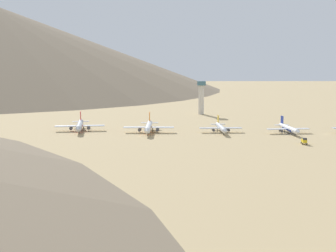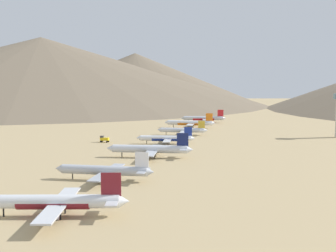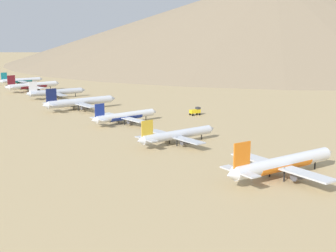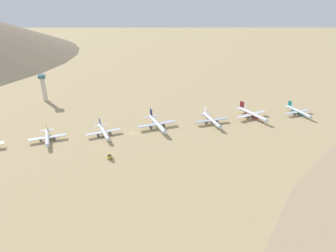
% 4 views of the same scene
% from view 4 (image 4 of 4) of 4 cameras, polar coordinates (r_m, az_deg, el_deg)
% --- Properties ---
extents(ground_plane, '(1950.40, 1950.40, 0.00)m').
position_cam_4_polar(ground_plane, '(251.05, -6.91, -1.27)').
color(ground_plane, tan).
extents(parked_jet_2, '(34.97, 28.42, 10.08)m').
position_cam_4_polar(parked_jet_2, '(252.58, -22.30, -2.01)').
color(parked_jet_2, silver).
rests_on(parked_jet_2, ground).
extents(parked_jet_3, '(34.92, 28.47, 10.07)m').
position_cam_4_polar(parked_jet_3, '(248.37, -12.31, -1.11)').
color(parked_jet_3, silver).
rests_on(parked_jet_3, ground).
extents(parked_jet_4, '(42.11, 34.25, 12.14)m').
position_cam_4_polar(parked_jet_4, '(256.04, -2.14, 0.44)').
color(parked_jet_4, silver).
rests_on(parked_jet_4, ground).
extents(parked_jet_5, '(37.89, 30.68, 10.95)m').
position_cam_4_polar(parked_jet_5, '(267.34, 8.41, 1.16)').
color(parked_jet_5, '#B2B7C1').
rests_on(parked_jet_5, ground).
extents(parked_jet_6, '(40.95, 33.55, 11.87)m').
position_cam_4_polar(parked_jet_6, '(287.57, 15.99, 2.20)').
color(parked_jet_6, silver).
rests_on(parked_jet_6, ground).
extents(parked_jet_7, '(34.80, 28.28, 10.03)m').
position_cam_4_polar(parked_jet_7, '(310.96, 23.91, 2.56)').
color(parked_jet_7, silver).
rests_on(parked_jet_7, ground).
extents(service_truck, '(5.32, 2.93, 3.90)m').
position_cam_4_polar(service_truck, '(214.81, -11.25, -5.65)').
color(service_truck, yellow).
rests_on(service_truck, ground).
extents(control_tower, '(7.20, 7.20, 28.96)m').
position_cam_4_polar(control_tower, '(345.70, -22.92, 7.05)').
color(control_tower, beige).
rests_on(control_tower, ground).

